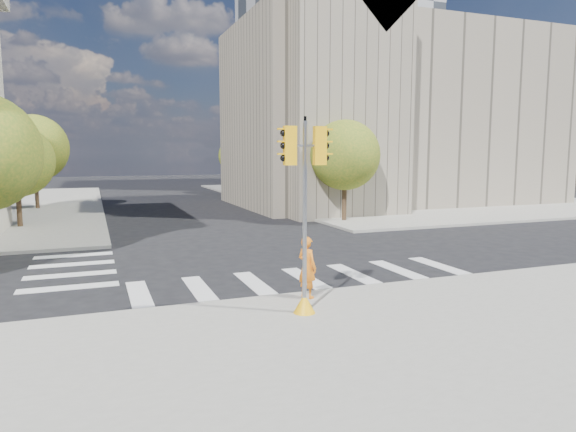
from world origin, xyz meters
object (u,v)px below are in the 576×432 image
at_px(lamp_far, 260,148).
at_px(traffic_signal, 305,231).
at_px(photographer, 307,267).
at_px(lamp_near, 324,147).

relative_size(lamp_far, traffic_signal, 1.64).
xyz_separation_m(traffic_signal, photographer, (0.61, 1.28, -1.24)).
bearing_deg(lamp_far, traffic_signal, -106.06).
distance_m(lamp_far, photographer, 34.04).
height_order(lamp_near, photographer, lamp_near).
height_order(traffic_signal, photographer, traffic_signal).
height_order(lamp_far, traffic_signal, lamp_far).
bearing_deg(lamp_far, photographer, -105.66).
distance_m(lamp_near, photographer, 21.03).
bearing_deg(traffic_signal, lamp_far, 80.65).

